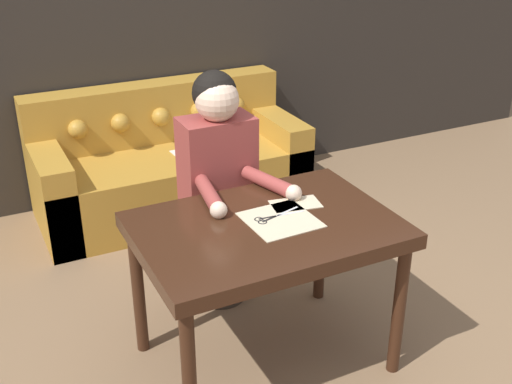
{
  "coord_description": "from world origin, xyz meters",
  "views": [
    {
      "loc": [
        -1.05,
        -2.18,
        2.11
      ],
      "look_at": [
        0.12,
        0.17,
        0.86
      ],
      "focal_mm": 45.0,
      "sensor_mm": 36.0,
      "label": 1
    }
  ],
  "objects_px": {
    "couch": "(169,167)",
    "person": "(219,189)",
    "dining_table": "(266,240)",
    "scissors": "(271,218)"
  },
  "relations": [
    {
      "from": "person",
      "to": "scissors",
      "type": "xyz_separation_m",
      "value": [
        0.02,
        -0.55,
        0.09
      ]
    },
    {
      "from": "scissors",
      "to": "person",
      "type": "bearing_deg",
      "value": 92.25
    },
    {
      "from": "dining_table",
      "to": "couch",
      "type": "bearing_deg",
      "value": 85.21
    },
    {
      "from": "person",
      "to": "dining_table",
      "type": "bearing_deg",
      "value": -91.93
    },
    {
      "from": "couch",
      "to": "person",
      "type": "relative_size",
      "value": 1.42
    },
    {
      "from": "person",
      "to": "couch",
      "type": "bearing_deg",
      "value": 83.85
    },
    {
      "from": "dining_table",
      "to": "person",
      "type": "relative_size",
      "value": 0.88
    },
    {
      "from": "dining_table",
      "to": "person",
      "type": "height_order",
      "value": "person"
    },
    {
      "from": "dining_table",
      "to": "scissors",
      "type": "xyz_separation_m",
      "value": [
        0.04,
        0.03,
        0.09
      ]
    },
    {
      "from": "dining_table",
      "to": "scissors",
      "type": "height_order",
      "value": "scissors"
    }
  ]
}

